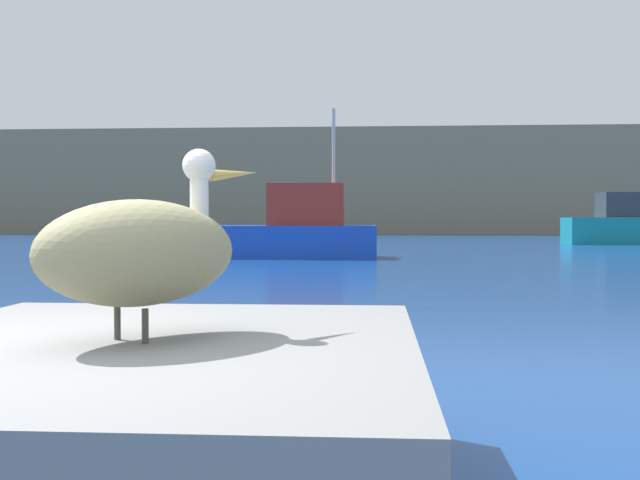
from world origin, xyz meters
TOP-DOWN VIEW (x-y plane):
  - hillside_backdrop at (0.00, 72.97)m, footprint 140.00×16.64m
  - pier_dock at (0.65, 0.27)m, footprint 2.50×3.02m
  - pelican at (0.66, 0.28)m, footprint 1.04×1.27m
  - fishing_boat_teal at (15.45, 39.75)m, footprint 7.26×2.58m
  - fishing_boat_blue at (-1.62, 24.00)m, footprint 7.43×2.47m

SIDE VIEW (x-z plane):
  - pier_dock at x=0.65m, z-range 0.00..0.80m
  - fishing_boat_blue at x=-1.62m, z-range -1.70..3.49m
  - fishing_boat_teal at x=15.45m, z-range -1.69..3.74m
  - pelican at x=0.66m, z-range 0.76..1.65m
  - hillside_backdrop at x=0.00m, z-range 0.00..9.34m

